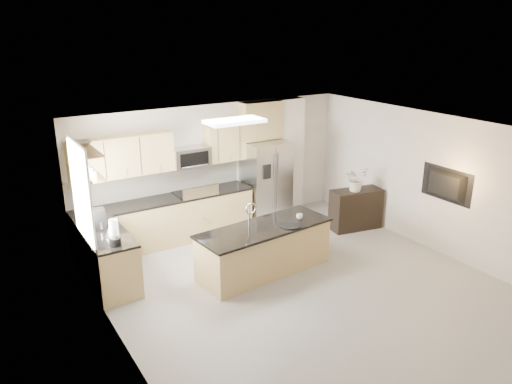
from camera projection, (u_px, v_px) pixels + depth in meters
floor at (306, 289)px, 8.18m from camera, size 6.50×6.50×0.00m
ceiling at (312, 133)px, 7.34m from camera, size 6.00×6.50×0.02m
wall_back at (213, 167)px, 10.38m from camera, size 6.00×0.02×2.60m
wall_front at (501, 313)px, 5.14m from camera, size 6.00×0.02×2.60m
wall_left at (118, 261)px, 6.26m from camera, size 0.02×6.50×2.60m
wall_right at (437, 184)px, 9.25m from camera, size 0.02×6.50×2.60m
back_counter at (166, 220)px, 9.77m from camera, size 3.55×0.66×1.44m
left_counter at (108, 259)px, 8.19m from camera, size 0.66×1.50×0.92m
range at (195, 214)px, 10.08m from camera, size 0.76×0.64×1.14m
upper_cabinets at (155, 152)px, 9.43m from camera, size 3.50×0.33×0.75m
microwave at (190, 157)px, 9.81m from camera, size 0.76×0.40×0.40m
refrigerator at (266, 182)px, 10.73m from camera, size 0.92×0.78×1.78m
partition_column at (289, 157)px, 11.16m from camera, size 0.60×0.30×2.60m
window at (81, 194)px, 7.65m from camera, size 0.04×1.15×1.65m
shelf_lower at (86, 172)px, 7.70m from camera, size 0.30×1.20×0.04m
shelf_upper at (83, 149)px, 7.58m from camera, size 0.30×1.20×0.04m
ceiling_fixture at (235, 121)px, 8.44m from camera, size 1.00×0.50×0.06m
island at (264, 249)px, 8.64m from camera, size 2.49×1.10×1.26m
credenza at (356, 209)px, 10.48m from camera, size 1.13×0.63×0.85m
cup at (300, 216)px, 8.84m from camera, size 0.15×0.15×0.09m
platter at (290, 226)px, 8.54m from camera, size 0.41×0.41×0.02m
blender at (114, 234)px, 7.55m from camera, size 0.18×0.18×0.42m
kettle at (111, 229)px, 7.88m from camera, size 0.22×0.22×0.28m
coffee_maker at (100, 220)px, 8.16m from camera, size 0.20×0.24×0.35m
bowl at (81, 143)px, 7.67m from camera, size 0.46×0.46×0.10m
flower_vase at (357, 173)px, 10.16m from camera, size 0.70×0.61×0.77m
television at (443, 185)px, 9.03m from camera, size 0.14×1.08×0.62m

